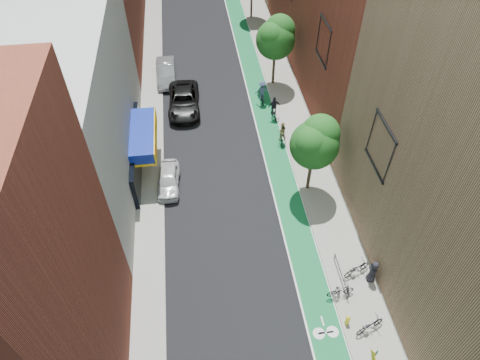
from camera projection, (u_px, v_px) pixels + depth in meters
name	position (u px, v px, depth m)	size (l,w,h in m)	color
ground	(254.00, 325.00, 24.62)	(160.00, 160.00, 0.00)	black
bike_lane	(253.00, 74.00, 42.78)	(2.00, 68.00, 0.01)	#126A36
sidewalk_left	(152.00, 80.00, 41.82)	(2.00, 68.00, 0.15)	gray
sidewalk_right	(278.00, 71.00, 42.96)	(3.00, 68.00, 0.15)	gray
building_left_white	(63.00, 109.00, 28.87)	(8.00, 20.00, 12.00)	silver
tree_near	(315.00, 142.00, 28.63)	(3.40, 3.36, 6.42)	#332619
tree_mid	(276.00, 37.00, 38.04)	(3.55, 3.53, 6.74)	#332619
parked_car_white	(168.00, 180.00, 31.70)	(1.60, 3.97, 1.35)	silver
parked_car_black	(184.00, 101.00, 38.24)	(2.73, 5.92, 1.65)	black
parked_car_silver	(166.00, 72.00, 41.49)	(1.73, 4.97, 1.64)	#9CA0A5
cyclist_lane_near	(282.00, 134.00, 35.00)	(0.86, 1.73, 2.02)	black
cyclist_lane_mid	(274.00, 110.00, 37.26)	(1.10, 1.63, 2.14)	black
cyclist_lane_far	(262.00, 93.00, 38.73)	(1.21, 1.54, 2.21)	black
parked_bike_near	(370.00, 325.00, 23.94)	(0.64, 1.85, 0.97)	black
parked_bike_mid	(341.00, 291.00, 25.40)	(0.48, 1.70, 1.02)	black
parked_bike_far	(357.00, 268.00, 26.48)	(0.66, 1.88, 0.99)	black
pedestrian	(373.00, 271.00, 25.90)	(0.85, 0.55, 1.73)	black
fire_hydrant	(348.00, 320.00, 24.27)	(0.25, 0.25, 0.72)	yellow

